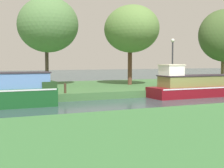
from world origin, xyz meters
name	(u,v)px	position (x,y,z in m)	size (l,w,h in m)	color
ground_plane	(177,101)	(0.00, 0.00, 0.00)	(120.00, 120.00, 0.00)	#33494D
riverbank_far	(120,87)	(0.00, 7.00, 0.20)	(72.00, 10.00, 0.40)	#416D3B
maroon_barge	(205,86)	(2.85, 1.20, 0.61)	(7.66, 1.75, 1.90)	maroon
willow_tree_left	(48,25)	(-4.87, 8.44, 4.59)	(4.19, 4.60, 6.11)	#4F3B36
willow_tree_centre	(131,29)	(0.58, 6.37, 4.35)	(3.66, 4.66, 5.63)	brown
lamp_post	(173,57)	(2.34, 3.83, 2.37)	(0.24, 0.24, 3.17)	#333338
mooring_post_near	(65,88)	(-5.41, 2.42, 0.66)	(0.13, 0.13, 0.51)	#473224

